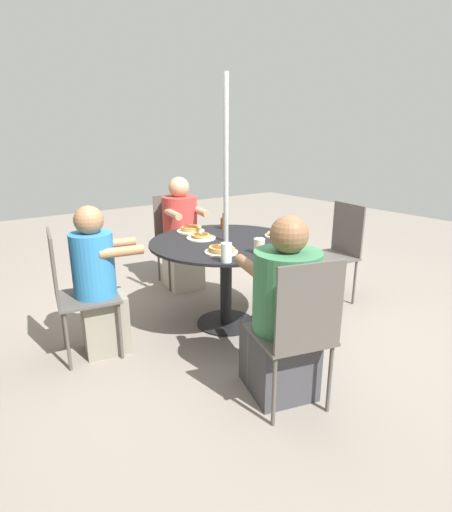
{
  "coord_description": "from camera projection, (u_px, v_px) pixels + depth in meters",
  "views": [
    {
      "loc": [
        -2.55,
        1.88,
        1.58
      ],
      "look_at": [
        0.0,
        0.0,
        0.61
      ],
      "focal_mm": 28.0,
      "sensor_mm": 36.0,
      "label": 1
    }
  ],
  "objects": [
    {
      "name": "ground_plane",
      "position": [
        226.0,
        323.0,
        3.49
      ],
      "size": [
        12.0,
        12.0,
        0.0
      ],
      "primitive_type": "plane",
      "color": "gray"
    },
    {
      "name": "patio_table",
      "position": [
        226.0,
        256.0,
        3.31
      ],
      "size": [
        1.26,
        1.26,
        0.74
      ],
      "color": "black",
      "rests_on": "ground"
    },
    {
      "name": "umbrella_pole",
      "position": [
        226.0,
        209.0,
        3.2
      ],
      "size": [
        0.04,
        0.04,
        2.02
      ],
      "primitive_type": "cylinder",
      "color": "#ADADB2",
      "rests_on": "ground"
    },
    {
      "name": "patio_chair_north",
      "position": [
        298.0,
        328.0,
        2.24
      ],
      "size": [
        0.52,
        0.52,
        0.95
      ],
      "rotation": [
        0.0,
        0.0,
        -1.86
      ],
      "color": "#514C47",
      "rests_on": "ground"
    },
    {
      "name": "diner_north",
      "position": [
        283.0,
        318.0,
        2.41
      ],
      "size": [
        0.59,
        0.51,
        1.15
      ],
      "rotation": [
        0.0,
        0.0,
        -1.86
      ],
      "color": "#3D3D42",
      "rests_on": "ground"
    },
    {
      "name": "patio_chair_east",
      "position": [
        337.0,
        247.0,
        3.86
      ],
      "size": [
        0.49,
        0.49,
        0.95
      ],
      "rotation": [
        0.0,
        0.0,
        -0.17
      ],
      "color": "#514C47",
      "rests_on": "ground"
    },
    {
      "name": "patio_chair_south",
      "position": [
        176.0,
        234.0,
        4.36
      ],
      "size": [
        0.48,
        0.48,
        0.95
      ],
      "rotation": [
        0.0,
        0.0,
        1.41
      ],
      "color": "#514C47",
      "rests_on": "ground"
    },
    {
      "name": "diner_south",
      "position": [
        181.0,
        238.0,
        4.21
      ],
      "size": [
        0.57,
        0.43,
        1.17
      ],
      "rotation": [
        0.0,
        0.0,
        1.41
      ],
      "color": "beige",
      "rests_on": "ground"
    },
    {
      "name": "patio_chair_west",
      "position": [
        73.0,
        288.0,
        2.83
      ],
      "size": [
        0.49,
        0.49,
        0.95
      ],
      "rotation": [
        0.0,
        0.0,
        -3.32
      ],
      "color": "#514C47",
      "rests_on": "ground"
    },
    {
      "name": "diner_west",
      "position": [
        99.0,
        286.0,
        2.91
      ],
      "size": [
        0.38,
        0.51,
        1.12
      ],
      "rotation": [
        0.0,
        0.0,
        -3.32
      ],
      "color": "gray",
      "rests_on": "ground"
    },
    {
      "name": "pancake_plate_a",
      "position": [
        201.0,
        237.0,
        3.34
      ],
      "size": [
        0.25,
        0.25,
        0.05
      ],
      "color": "silver",
      "rests_on": "patio_table"
    },
    {
      "name": "pancake_plate_b",
      "position": [
        221.0,
        250.0,
        2.94
      ],
      "size": [
        0.25,
        0.25,
        0.06
      ],
      "color": "silver",
      "rests_on": "patio_table"
    },
    {
      "name": "pancake_plate_c",
      "position": [
        191.0,
        229.0,
        3.58
      ],
      "size": [
        0.25,
        0.25,
        0.06
      ],
      "color": "silver",
      "rests_on": "patio_table"
    },
    {
      "name": "pancake_plate_d",
      "position": [
        279.0,
        235.0,
        3.41
      ],
      "size": [
        0.25,
        0.25,
        0.04
      ],
      "color": "silver",
      "rests_on": "patio_table"
    },
    {
      "name": "syrup_bottle",
      "position": [
        224.0,
        223.0,
        3.68
      ],
      "size": [
        0.08,
        0.06,
        0.15
      ],
      "color": "brown",
      "rests_on": "patio_table"
    },
    {
      "name": "coffee_cup",
      "position": [
        259.0,
        246.0,
        2.92
      ],
      "size": [
        0.08,
        0.08,
        0.11
      ],
      "color": "beige",
      "rests_on": "patio_table"
    },
    {
      "name": "drinking_glass_a",
      "position": [
        226.0,
        253.0,
        2.71
      ],
      "size": [
        0.08,
        0.08,
        0.13
      ],
      "primitive_type": "cylinder",
      "color": "silver",
      "rests_on": "patio_table"
    }
  ]
}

